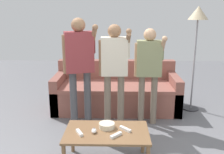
% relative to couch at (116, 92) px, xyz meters
% --- Properties ---
extents(ground_plane, '(12.00, 12.00, 0.00)m').
position_rel_couch_xyz_m(ground_plane, '(-0.07, -1.57, -0.29)').
color(ground_plane, slate).
extents(couch, '(2.18, 0.93, 0.82)m').
position_rel_couch_xyz_m(couch, '(0.00, 0.00, 0.00)').
color(couch, brown).
rests_on(couch, ground).
extents(coffee_table, '(0.95, 0.58, 0.41)m').
position_rel_couch_xyz_m(coffee_table, '(-0.10, -1.78, 0.07)').
color(coffee_table, brown).
rests_on(coffee_table, ground).
extents(snack_bowl, '(0.18, 0.18, 0.06)m').
position_rel_couch_xyz_m(snack_bowl, '(-0.10, -1.69, 0.15)').
color(snack_bowl, beige).
rests_on(snack_bowl, coffee_table).
extents(game_remote_nunchuk, '(0.06, 0.09, 0.05)m').
position_rel_couch_xyz_m(game_remote_nunchuk, '(-0.24, -1.82, 0.14)').
color(game_remote_nunchuk, white).
rests_on(game_remote_nunchuk, coffee_table).
extents(floor_lamp, '(0.33, 0.33, 1.80)m').
position_rel_couch_xyz_m(floor_lamp, '(1.35, -0.04, 1.26)').
color(floor_lamp, '#2D2D33').
rests_on(floor_lamp, ground).
extents(player_left, '(0.52, 0.33, 1.63)m').
position_rel_couch_xyz_m(player_left, '(-0.53, -0.75, 0.74)').
color(player_left, '#47474C').
rests_on(player_left, ground).
extents(player_center, '(0.46, 0.30, 1.54)m').
position_rel_couch_xyz_m(player_center, '(-0.03, -0.75, 0.68)').
color(player_center, '#756656').
rests_on(player_center, ground).
extents(player_right, '(0.44, 0.33, 1.48)m').
position_rel_couch_xyz_m(player_right, '(0.49, -0.65, 0.64)').
color(player_right, '#756656').
rests_on(player_right, ground).
extents(game_remote_wand_near, '(0.13, 0.14, 0.03)m').
position_rel_couch_xyz_m(game_remote_wand_near, '(0.01, -1.90, 0.14)').
color(game_remote_wand_near, white).
rests_on(game_remote_wand_near, coffee_table).
extents(game_remote_wand_far, '(0.14, 0.14, 0.03)m').
position_rel_couch_xyz_m(game_remote_wand_far, '(0.11, -1.75, 0.14)').
color(game_remote_wand_far, white).
rests_on(game_remote_wand_far, coffee_table).
extents(game_remote_wand_spare, '(0.10, 0.15, 0.03)m').
position_rel_couch_xyz_m(game_remote_wand_spare, '(-0.39, -1.85, 0.14)').
color(game_remote_wand_spare, white).
rests_on(game_remote_wand_spare, coffee_table).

